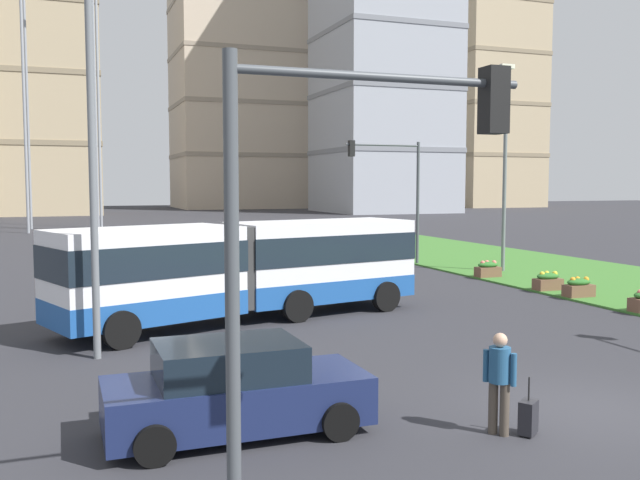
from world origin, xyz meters
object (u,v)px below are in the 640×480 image
at_px(rolling_suitcase, 528,417).
at_px(flower_planter_4, 548,281).
at_px(apartment_tower_centre, 236,84).
at_px(apartment_tower_eastcentre, 384,37).
at_px(flower_planter_3, 579,287).
at_px(apartment_tower_east, 484,86).
at_px(flower_planter_5, 488,269).
at_px(apartment_tower_westcentre, 43,47).
at_px(pedestrian_crossing, 499,376).
at_px(streetlight_left, 92,150).
at_px(traffic_light_near_left, 337,214).
at_px(streetlight_median, 505,160).
at_px(articulated_bus, 245,268).
at_px(car_silver_hatch, 143,265).
at_px(car_navy_sedan, 235,390).
at_px(traffic_light_far_right, 395,181).

bearing_deg(rolling_suitcase, flower_planter_4, 50.54).
height_order(rolling_suitcase, apartment_tower_centre, apartment_tower_centre).
bearing_deg(apartment_tower_eastcentre, flower_planter_3, -110.25).
bearing_deg(apartment_tower_east, flower_planter_5, -123.15).
height_order(flower_planter_4, apartment_tower_westcentre, apartment_tower_westcentre).
bearing_deg(apartment_tower_east, flower_planter_3, -121.46).
xyz_separation_m(pedestrian_crossing, streetlight_left, (-6.12, 7.73, 4.01)).
relative_size(traffic_light_near_left, apartment_tower_eastcentre, 0.11).
height_order(pedestrian_crossing, apartment_tower_centre, apartment_tower_centre).
bearing_deg(streetlight_left, streetlight_median, 29.03).
distance_m(articulated_bus, flower_planter_3, 12.59).
bearing_deg(car_silver_hatch, flower_planter_5, -15.37).
bearing_deg(car_navy_sedan, apartment_tower_centre, 76.47).
height_order(traffic_light_near_left, streetlight_median, streetlight_median).
height_order(car_silver_hatch, traffic_light_near_left, traffic_light_near_left).
bearing_deg(traffic_light_far_right, traffic_light_near_left, -117.77).
bearing_deg(flower_planter_4, streetlight_left, -164.22).
xyz_separation_m(flower_planter_5, apartment_tower_eastcentre, (27.86, 69.69, 25.73)).
bearing_deg(car_silver_hatch, articulated_bus, -77.80).
bearing_deg(apartment_tower_eastcentre, pedestrian_crossing, -114.20).
distance_m(articulated_bus, apartment_tower_east, 117.35).
height_order(flower_planter_4, streetlight_median, streetlight_median).
height_order(car_navy_sedan, apartment_tower_eastcentre, apartment_tower_eastcentre).
height_order(traffic_light_far_right, apartment_tower_centre, apartment_tower_centre).
bearing_deg(pedestrian_crossing, car_navy_sedan, 159.24).
height_order(articulated_bus, flower_planter_5, articulated_bus).
height_order(car_silver_hatch, flower_planter_5, car_silver_hatch).
distance_m(flower_planter_3, flower_planter_5, 5.85).
xyz_separation_m(streetlight_left, apartment_tower_east, (73.77, 95.74, 17.57)).
bearing_deg(traffic_light_near_left, flower_planter_4, 45.25).
height_order(traffic_light_near_left, apartment_tower_east, apartment_tower_east).
xyz_separation_m(car_silver_hatch, apartment_tower_westcentre, (-5.22, 73.92, 22.25)).
xyz_separation_m(car_navy_sedan, pedestrian_crossing, (4.16, -1.58, 0.25)).
xyz_separation_m(streetlight_left, streetlight_median, (18.97, 10.53, 0.33)).
bearing_deg(flower_planter_4, streetlight_median, 71.57).
bearing_deg(flower_planter_4, apartment_tower_eastcentre, 69.32).
relative_size(articulated_bus, streetlight_left, 1.31).
relative_size(pedestrian_crossing, traffic_light_far_right, 0.27).
bearing_deg(apartment_tower_eastcentre, flower_planter_5, -111.79).
distance_m(flower_planter_5, apartment_tower_centre, 98.64).
height_order(pedestrian_crossing, flower_planter_3, pedestrian_crossing).
xyz_separation_m(articulated_bus, apartment_tower_westcentre, (-7.29, 83.54, 21.35)).
bearing_deg(car_navy_sedan, streetlight_median, 44.44).
bearing_deg(car_navy_sedan, traffic_light_far_right, 57.43).
height_order(car_silver_hatch, apartment_tower_westcentre, apartment_tower_westcentre).
bearing_deg(apartment_tower_westcentre, flower_planter_4, -76.42).
bearing_deg(apartment_tower_centre, apartment_tower_east, -11.00).
distance_m(pedestrian_crossing, flower_planter_5, 19.95).
relative_size(streetlight_left, apartment_tower_eastcentre, 0.17).
relative_size(streetlight_left, apartment_tower_east, 0.20).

